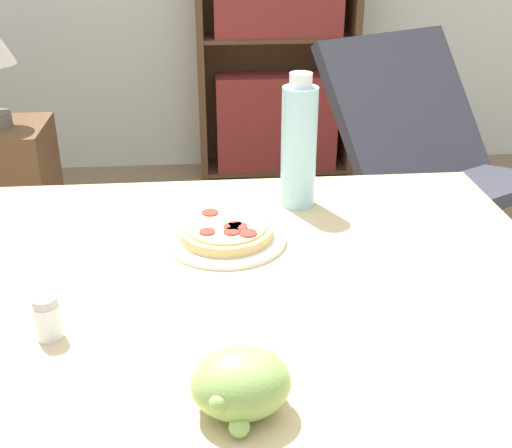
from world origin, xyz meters
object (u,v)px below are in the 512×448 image
pizza_on_plate (226,234)px  lounge_chair_far (427,197)px  grape_bunch (241,384)px  side_table (11,200)px  drink_bottle (299,145)px  salt_shaker (47,318)px  bookshelf (277,50)px

pizza_on_plate → lounge_chair_far: size_ratio=0.24×
grape_bunch → side_table: size_ratio=0.21×
drink_bottle → grape_bunch: bearing=-104.5°
salt_shaker → lounge_chair_far: 1.92m
drink_bottle → lounge_chair_far: bearing=56.3°
lounge_chair_far → bookshelf: size_ratio=0.67×
side_table → bookshelf: bearing=40.8°
pizza_on_plate → side_table: bearing=122.0°
lounge_chair_far → side_table: bearing=149.5°
lounge_chair_far → grape_bunch: bearing=-145.1°
pizza_on_plate → side_table: pizza_on_plate is taller
bookshelf → grape_bunch: bearing=-97.6°
salt_shaker → lounge_chair_far: bearing=52.7°
bookshelf → side_table: 1.57m
side_table → pizza_on_plate: bearing=-58.0°
pizza_on_plate → lounge_chair_far: (0.85, 1.19, -0.48)m
lounge_chair_far → side_table: lounge_chair_far is taller
drink_bottle → bookshelf: size_ratio=0.19×
salt_shaker → lounge_chair_far: lounge_chair_far is taller
salt_shaker → bookshelf: size_ratio=0.05×
bookshelf → side_table: size_ratio=2.42×
pizza_on_plate → grape_bunch: (-0.00, -0.47, 0.03)m
drink_bottle → side_table: (-0.95, 1.11, -0.58)m
drink_bottle → side_table: bearing=130.8°
pizza_on_plate → drink_bottle: bearing=45.0°
pizza_on_plate → bookshelf: bearing=80.9°
drink_bottle → bookshelf: 2.13m
pizza_on_plate → bookshelf: size_ratio=0.16×
pizza_on_plate → drink_bottle: (0.16, 0.16, 0.12)m
lounge_chair_far → side_table: size_ratio=1.63×
pizza_on_plate → lounge_chair_far: lounge_chair_far is taller
pizza_on_plate → salt_shaker: size_ratio=3.34×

